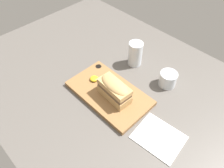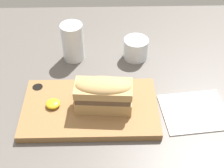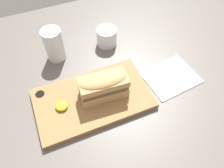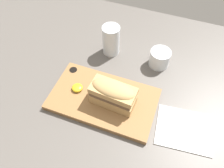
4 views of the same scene
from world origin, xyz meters
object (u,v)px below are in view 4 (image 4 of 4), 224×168
(wine_glass, at_px, (159,59))
(napkin, at_px, (184,129))
(sandwich, at_px, (113,94))
(water_glass, at_px, (111,42))
(serving_board, at_px, (103,99))

(wine_glass, xyz_separation_m, napkin, (0.14, -0.24, -0.03))
(wine_glass, bearing_deg, sandwich, -113.63)
(sandwich, bearing_deg, wine_glass, 66.37)
(wine_glass, relative_size, napkin, 0.41)
(wine_glass, bearing_deg, water_glass, 179.58)
(serving_board, xyz_separation_m, water_glass, (-0.06, 0.23, 0.04))
(water_glass, bearing_deg, napkin, -35.85)
(serving_board, distance_m, water_glass, 0.24)
(water_glass, xyz_separation_m, napkin, (0.34, -0.25, -0.05))
(sandwich, relative_size, napkin, 0.80)
(sandwich, bearing_deg, water_glass, 111.90)
(napkin, bearing_deg, wine_glass, 120.06)
(napkin, bearing_deg, serving_board, 177.50)
(water_glass, xyz_separation_m, wine_glass, (0.20, -0.00, -0.02))
(sandwich, bearing_deg, napkin, -1.92)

